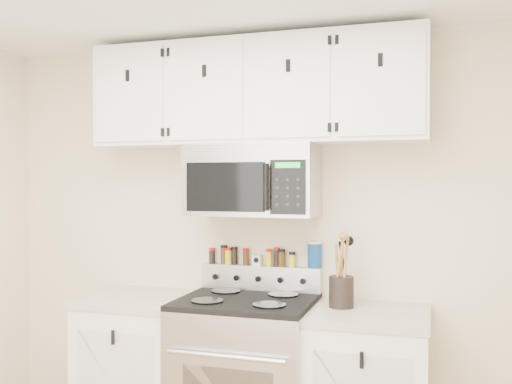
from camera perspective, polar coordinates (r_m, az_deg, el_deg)
back_wall at (r=3.57m, az=0.63°, el=-4.90°), size 3.50×0.01×2.50m
range at (r=3.44m, az=-0.96°, el=-18.17°), size 0.76×0.65×1.10m
base_cabinet_left at (r=3.73m, az=-11.43°, el=-17.07°), size 0.64×0.62×0.92m
microwave at (r=3.37m, az=-0.29°, el=1.21°), size 0.76×0.44×0.42m
upper_cabinets at (r=3.44m, az=-0.17°, el=9.91°), size 2.00×0.35×0.62m
utensil_crock at (r=3.25m, az=8.53°, el=-9.59°), size 0.14×0.14×0.40m
kitchen_timer at (r=3.56m, az=0.13°, el=-6.84°), size 0.06×0.05×0.06m
salt_canister at (r=3.47m, az=5.89°, el=-6.27°), size 0.09×0.09×0.16m
spice_jar_0 at (r=3.66m, az=-4.42°, el=-6.35°), size 0.04×0.04×0.10m
spice_jar_1 at (r=3.63m, az=-3.22°, el=-6.25°), size 0.04×0.04×0.12m
spice_jar_2 at (r=3.62m, az=-2.80°, el=-6.38°), size 0.05×0.05×0.10m
spice_jar_3 at (r=3.60m, az=-2.17°, el=-6.36°), size 0.04×0.04×0.11m
spice_jar_4 at (r=3.58m, az=-1.01°, el=-6.45°), size 0.04×0.04×0.10m
spice_jar_5 at (r=3.54m, az=1.28°, el=-6.55°), size 0.04×0.04×0.10m
spice_jar_6 at (r=3.52m, az=2.09°, el=-6.49°), size 0.04×0.04×0.12m
spice_jar_7 at (r=3.52m, az=2.57°, el=-6.58°), size 0.05×0.05×0.11m
spice_jar_8 at (r=3.50m, az=3.64°, el=-6.74°), size 0.04×0.04×0.09m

